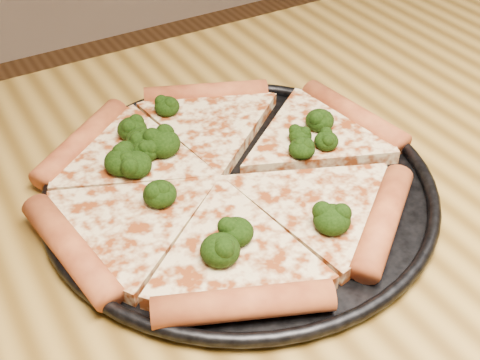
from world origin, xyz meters
TOP-DOWN VIEW (x-y plane):
  - dining_table at (0.00, 0.00)m, footprint 1.20×0.90m
  - pizza_pan at (-0.12, 0.10)m, footprint 0.39×0.39m
  - pizza at (-0.13, 0.11)m, footprint 0.39×0.38m
  - broccoli_florets at (-0.15, 0.13)m, footprint 0.25×0.28m

SIDE VIEW (x-z plane):
  - dining_table at x=0.00m, z-range 0.28..1.03m
  - pizza_pan at x=-0.12m, z-range 0.75..0.77m
  - pizza at x=-0.13m, z-range 0.75..0.78m
  - broccoli_florets at x=-0.15m, z-range 0.77..0.79m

